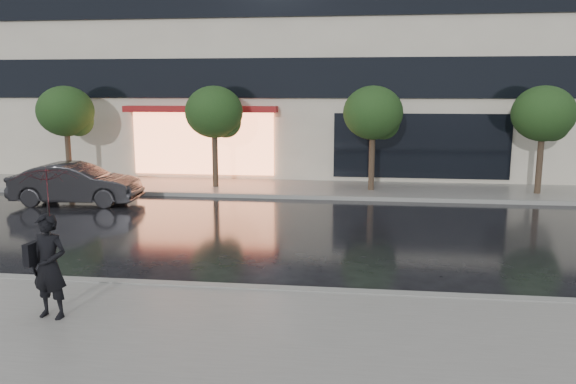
# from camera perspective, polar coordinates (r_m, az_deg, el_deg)

# --- Properties ---
(ground) EXTENTS (120.00, 120.00, 0.00)m
(ground) POSITION_cam_1_polar(r_m,az_deg,el_deg) (11.96, -5.21, -8.41)
(ground) COLOR black
(ground) RESTS_ON ground
(sidewalk_near) EXTENTS (60.00, 4.50, 0.12)m
(sidewalk_near) POSITION_cam_1_polar(r_m,az_deg,el_deg) (9.01, -9.73, -14.60)
(sidewalk_near) COLOR slate
(sidewalk_near) RESTS_ON ground
(sidewalk_far) EXTENTS (60.00, 3.50, 0.12)m
(sidewalk_far) POSITION_cam_1_polar(r_m,az_deg,el_deg) (21.77, 0.49, 0.37)
(sidewalk_far) COLOR slate
(sidewalk_far) RESTS_ON ground
(curb_near) EXTENTS (60.00, 0.25, 0.14)m
(curb_near) POSITION_cam_1_polar(r_m,az_deg,el_deg) (11.01, -6.33, -9.72)
(curb_near) COLOR gray
(curb_near) RESTS_ON ground
(curb_far) EXTENTS (60.00, 0.25, 0.14)m
(curb_far) POSITION_cam_1_polar(r_m,az_deg,el_deg) (20.06, -0.08, -0.46)
(curb_far) COLOR gray
(curb_far) RESTS_ON ground
(tree_far_west) EXTENTS (2.20, 2.20, 3.99)m
(tree_far_west) POSITION_cam_1_polar(r_m,az_deg,el_deg) (23.98, -21.50, 7.46)
(tree_far_west) COLOR #33261C
(tree_far_west) RESTS_ON ground
(tree_mid_west) EXTENTS (2.20, 2.20, 3.99)m
(tree_mid_west) POSITION_cam_1_polar(r_m,az_deg,el_deg) (21.78, -7.35, 7.87)
(tree_mid_west) COLOR #33261C
(tree_mid_west) RESTS_ON ground
(tree_mid_east) EXTENTS (2.20, 2.20, 3.99)m
(tree_mid_east) POSITION_cam_1_polar(r_m,az_deg,el_deg) (21.11, 8.79, 7.76)
(tree_mid_east) COLOR #33261C
(tree_mid_east) RESTS_ON ground
(tree_far_east) EXTENTS (2.20, 2.20, 3.99)m
(tree_far_east) POSITION_cam_1_polar(r_m,az_deg,el_deg) (22.11, 24.64, 7.06)
(tree_far_east) COLOR #33261C
(tree_far_east) RESTS_ON ground
(parked_car) EXTENTS (4.34, 1.76, 1.40)m
(parked_car) POSITION_cam_1_polar(r_m,az_deg,el_deg) (20.29, -20.72, 0.79)
(parked_car) COLOR black
(parked_car) RESTS_ON ground
(pedestrian_with_umbrella) EXTENTS (1.16, 1.17, 2.51)m
(pedestrian_with_umbrella) POSITION_cam_1_polar(r_m,az_deg,el_deg) (9.82, -23.24, -2.56)
(pedestrian_with_umbrella) COLOR black
(pedestrian_with_umbrella) RESTS_ON sidewalk_near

